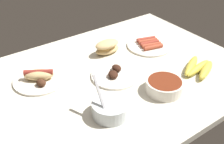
% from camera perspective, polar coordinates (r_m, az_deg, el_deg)
% --- Properties ---
extents(ground_plane, '(1.20, 0.90, 0.03)m').
position_cam_1_polar(ground_plane, '(1.27, 0.99, -1.00)').
color(ground_plane, silver).
extents(plate_hotdog_assembled, '(0.23, 0.23, 0.06)m').
position_cam_1_polar(plate_hotdog_assembled, '(1.24, -14.58, -1.11)').
color(plate_hotdog_assembled, white).
rests_on(plate_hotdog_assembled, ground_plane).
extents(bowl_coleslaw, '(0.14, 0.14, 0.15)m').
position_cam_1_polar(bowl_coleslaw, '(1.03, -0.33, -7.31)').
color(bowl_coleslaw, silver).
rests_on(bowl_coleslaw, ground_plane).
extents(plate_sausages, '(0.23, 0.23, 0.03)m').
position_cam_1_polar(plate_sausages, '(1.49, 7.62, 5.51)').
color(plate_sausages, white).
rests_on(plate_sausages, ground_plane).
extents(banana_bunch, '(0.20, 0.17, 0.04)m').
position_cam_1_polar(banana_bunch, '(1.33, 17.16, 0.83)').
color(banana_bunch, gold).
rests_on(banana_bunch, ground_plane).
extents(plate_grilled_meat, '(0.21, 0.21, 0.04)m').
position_cam_1_polar(plate_grilled_meat, '(1.24, 0.62, -0.56)').
color(plate_grilled_meat, white).
rests_on(plate_grilled_meat, ground_plane).
extents(bowl_chili, '(0.15, 0.15, 0.05)m').
position_cam_1_polar(bowl_chili, '(1.16, 10.62, -2.72)').
color(bowl_chili, white).
rests_on(bowl_chili, ground_plane).
extents(bread_stack, '(0.14, 0.08, 0.07)m').
position_cam_1_polar(bread_stack, '(1.40, -1.00, 5.12)').
color(bread_stack, '#DBB77A').
rests_on(bread_stack, ground_plane).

